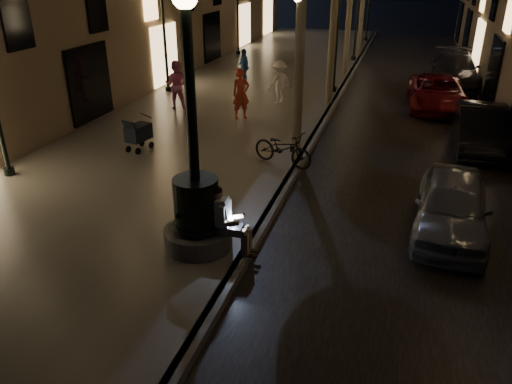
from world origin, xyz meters
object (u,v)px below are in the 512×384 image
(seated_man_laptop, at_px, (226,218))
(lamp_left_b, at_px, (163,20))
(lamp_left_c, at_px, (238,2))
(pedestrian_red, at_px, (241,94))
(lamp_curb_c, at_px, (358,5))
(bicycle, at_px, (283,148))
(lamp_curb_a, at_px, (298,50))
(pedestrian_blue, at_px, (244,66))
(car_second, at_px, (481,128))
(fountain_lamppost, at_px, (196,201))
(stroller, at_px, (138,133))
(pedestrian_white, at_px, (279,82))
(car_rear, at_px, (454,70))
(lamp_curb_b, at_px, (338,20))
(car_front, at_px, (452,206))
(pedestrian_pink, at_px, (176,85))
(car_third, at_px, (437,93))

(seated_man_laptop, height_order, lamp_left_b, lamp_left_b)
(lamp_left_c, height_order, pedestrian_red, lamp_left_c)
(lamp_curb_c, bearing_deg, bicycle, -90.33)
(lamp_curb_a, height_order, pedestrian_red, lamp_curb_a)
(lamp_curb_c, height_order, pedestrian_blue, lamp_curb_c)
(car_second, bearing_deg, fountain_lamppost, -124.71)
(stroller, bearing_deg, car_second, 32.40)
(lamp_left_b, xyz_separation_m, pedestrian_red, (4.45, -3.14, -2.12))
(lamp_curb_a, distance_m, pedestrian_white, 6.07)
(lamp_left_b, distance_m, pedestrian_blue, 4.26)
(lamp_curb_c, height_order, car_rear, lamp_curb_c)
(lamp_curb_b, distance_m, pedestrian_blue, 4.83)
(car_front, bearing_deg, pedestrian_blue, 129.99)
(stroller, height_order, pedestrian_white, pedestrian_white)
(fountain_lamppost, distance_m, seated_man_laptop, 0.67)
(lamp_left_c, xyz_separation_m, car_rear, (12.32, -4.37, -2.47))
(lamp_left_c, height_order, car_rear, lamp_left_c)
(seated_man_laptop, bearing_deg, car_rear, 73.24)
(lamp_curb_c, distance_m, lamp_left_b, 12.26)
(fountain_lamppost, distance_m, lamp_curb_c, 22.10)
(car_rear, bearing_deg, stroller, -126.04)
(lamp_curb_a, relative_size, lamp_left_b, 1.00)
(stroller, height_order, car_rear, car_rear)
(lamp_left_c, xyz_separation_m, pedestrian_white, (5.25, -10.65, -2.18))
(lamp_left_c, relative_size, bicycle, 2.55)
(seated_man_laptop, relative_size, lamp_curb_a, 0.29)
(stroller, relative_size, pedestrian_pink, 0.61)
(car_second, bearing_deg, lamp_left_b, 165.88)
(lamp_curb_c, height_order, pedestrian_red, lamp_curb_c)
(pedestrian_pink, bearing_deg, seated_man_laptop, 111.56)
(car_third, relative_size, pedestrian_blue, 2.87)
(lamp_curb_a, relative_size, pedestrian_white, 2.80)
(lamp_left_b, distance_m, stroller, 8.08)
(lamp_curb_b, height_order, bicycle, lamp_curb_b)
(pedestrian_red, relative_size, pedestrian_white, 1.06)
(lamp_left_b, height_order, car_second, lamp_left_b)
(seated_man_laptop, bearing_deg, pedestrian_red, 106.11)
(car_rear, bearing_deg, lamp_left_b, -154.21)
(lamp_curb_c, distance_m, pedestrian_blue, 9.09)
(bicycle, bearing_deg, car_second, -37.08)
(lamp_curb_b, distance_m, car_second, 8.18)
(car_rear, height_order, bicycle, car_rear)
(pedestrian_red, bearing_deg, car_rear, 8.19)
(car_second, distance_m, bicycle, 6.69)
(lamp_curb_c, xyz_separation_m, lamp_left_b, (-7.10, -10.00, 0.00))
(car_second, relative_size, pedestrian_pink, 2.22)
(fountain_lamppost, distance_m, lamp_curb_b, 14.16)
(lamp_curb_c, bearing_deg, fountain_lamppost, -91.82)
(seated_man_laptop, relative_size, pedestrian_blue, 0.86)
(bicycle, bearing_deg, lamp_left_c, 41.89)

